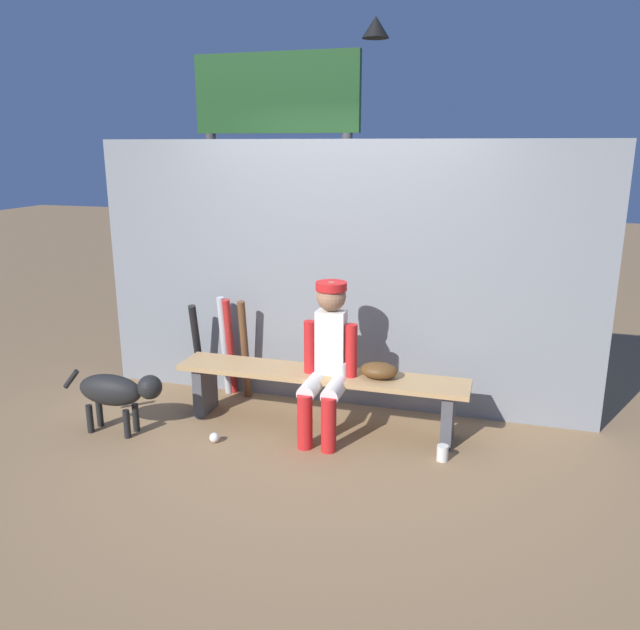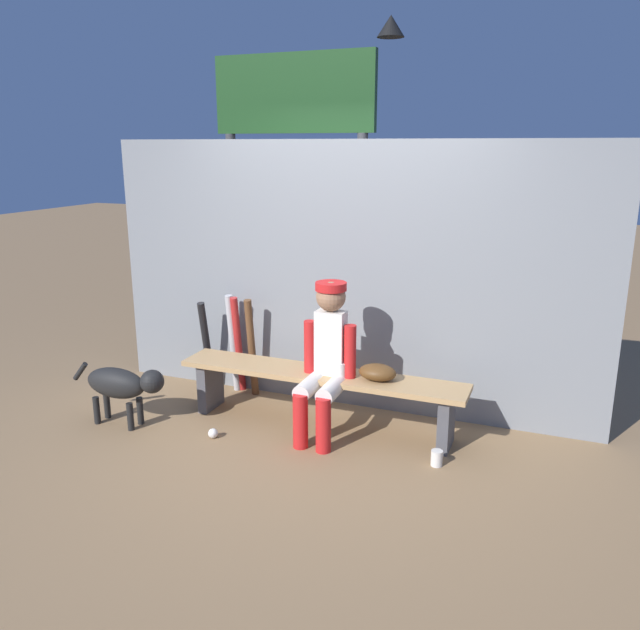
% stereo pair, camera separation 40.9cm
% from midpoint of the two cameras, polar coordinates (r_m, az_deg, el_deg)
% --- Properties ---
extents(ground_plane, '(30.00, 30.00, 0.00)m').
position_cam_midpoint_polar(ground_plane, '(4.98, -2.38, -10.02)').
color(ground_plane, olive).
extents(chainlink_fence, '(4.15, 0.03, 2.16)m').
position_cam_midpoint_polar(chainlink_fence, '(5.10, -0.69, 3.39)').
color(chainlink_fence, gray).
rests_on(chainlink_fence, ground_plane).
extents(dugout_bench, '(2.25, 0.36, 0.45)m').
position_cam_midpoint_polar(dugout_bench, '(4.85, -2.43, -6.34)').
color(dugout_bench, tan).
rests_on(dugout_bench, ground_plane).
extents(player_seated, '(0.41, 0.55, 1.15)m').
position_cam_midpoint_polar(player_seated, '(4.63, -1.90, -3.67)').
color(player_seated, silver).
rests_on(player_seated, ground_plane).
extents(baseball_glove, '(0.28, 0.20, 0.12)m').
position_cam_midpoint_polar(baseball_glove, '(4.67, 2.85, -5.07)').
color(baseball_glove, '#593819').
rests_on(baseball_glove, dugout_bench).
extents(bat_wood_dark, '(0.07, 0.17, 0.88)m').
position_cam_midpoint_polar(bat_wood_dark, '(5.39, -8.98, -3.19)').
color(bat_wood_dark, brown).
rests_on(bat_wood_dark, ground_plane).
extents(bat_aluminum_red, '(0.08, 0.19, 0.87)m').
position_cam_midpoint_polar(bat_aluminum_red, '(5.50, -10.24, -2.90)').
color(bat_aluminum_red, '#B22323').
rests_on(bat_aluminum_red, ground_plane).
extents(bat_aluminum_silver, '(0.08, 0.15, 0.88)m').
position_cam_midpoint_polar(bat_aluminum_silver, '(5.52, -10.71, -2.81)').
color(bat_aluminum_silver, '#B7B7BC').
rests_on(bat_aluminum_silver, ground_plane).
extents(bat_aluminum_black, '(0.09, 0.22, 0.82)m').
position_cam_midpoint_polar(bat_aluminum_black, '(5.58, -13.08, -3.06)').
color(bat_aluminum_black, black).
rests_on(bat_aluminum_black, ground_plane).
extents(baseball, '(0.07, 0.07, 0.07)m').
position_cam_midpoint_polar(baseball, '(4.81, -11.97, -10.83)').
color(baseball, white).
rests_on(baseball, ground_plane).
extents(cup_on_ground, '(0.08, 0.08, 0.11)m').
position_cam_midpoint_polar(cup_on_ground, '(4.51, 8.42, -12.27)').
color(cup_on_ground, silver).
rests_on(cup_on_ground, ground_plane).
extents(cup_on_bench, '(0.08, 0.08, 0.11)m').
position_cam_midpoint_polar(cup_on_bench, '(4.70, -0.50, -4.99)').
color(cup_on_bench, silver).
rests_on(cup_on_bench, dugout_bench).
extents(scoreboard, '(1.91, 0.27, 3.19)m').
position_cam_midpoint_polar(scoreboard, '(6.30, -5.29, 15.72)').
color(scoreboard, '#3F3F42').
rests_on(scoreboard, ground_plane).
extents(dog, '(0.84, 0.20, 0.49)m').
position_cam_midpoint_polar(dog, '(5.04, -20.12, -6.52)').
color(dog, black).
rests_on(dog, ground_plane).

